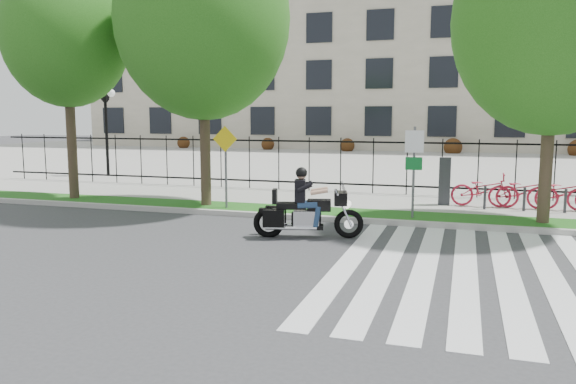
% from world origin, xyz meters
% --- Properties ---
extents(ground, '(120.00, 120.00, 0.00)m').
position_xyz_m(ground, '(0.00, 0.00, 0.00)').
color(ground, '#353538').
rests_on(ground, ground).
extents(curb, '(60.00, 0.20, 0.15)m').
position_xyz_m(curb, '(0.00, 4.10, 0.07)').
color(curb, '#A6A39C').
rests_on(curb, ground).
extents(grass_verge, '(60.00, 1.50, 0.15)m').
position_xyz_m(grass_verge, '(0.00, 4.95, 0.07)').
color(grass_verge, '#194F13').
rests_on(grass_verge, ground).
extents(sidewalk, '(60.00, 3.50, 0.15)m').
position_xyz_m(sidewalk, '(0.00, 7.45, 0.07)').
color(sidewalk, gray).
rests_on(sidewalk, ground).
extents(plaza, '(80.00, 34.00, 0.10)m').
position_xyz_m(plaza, '(0.00, 25.00, 0.05)').
color(plaza, gray).
rests_on(plaza, ground).
extents(crosswalk_stripes, '(5.70, 8.00, 0.01)m').
position_xyz_m(crosswalk_stripes, '(4.83, 0.00, 0.01)').
color(crosswalk_stripes, silver).
rests_on(crosswalk_stripes, ground).
extents(iron_fence, '(30.00, 0.06, 2.00)m').
position_xyz_m(iron_fence, '(0.00, 9.20, 1.15)').
color(iron_fence, black).
rests_on(iron_fence, sidewalk).
extents(office_building, '(60.00, 21.90, 20.15)m').
position_xyz_m(office_building, '(0.00, 44.92, 9.97)').
color(office_building, '#A69D85').
rests_on(office_building, ground).
extents(lamp_post_left, '(1.06, 0.70, 4.25)m').
position_xyz_m(lamp_post_left, '(-12.00, 12.00, 3.21)').
color(lamp_post_left, black).
rests_on(lamp_post_left, ground).
extents(street_tree_0, '(4.13, 4.13, 7.81)m').
position_xyz_m(street_tree_0, '(-8.38, 4.95, 5.57)').
color(street_tree_0, '#36291D').
rests_on(street_tree_0, grass_verge).
extents(street_tree_1, '(5.32, 5.32, 8.76)m').
position_xyz_m(street_tree_1, '(-3.40, 4.95, 5.85)').
color(street_tree_1, '#36291D').
rests_on(street_tree_1, grass_verge).
extents(street_tree_2, '(5.09, 5.09, 8.13)m').
position_xyz_m(street_tree_2, '(6.38, 4.95, 5.34)').
color(street_tree_2, '#36291D').
rests_on(street_tree_2, grass_verge).
extents(sign_pole_regulatory, '(0.50, 0.09, 2.50)m').
position_xyz_m(sign_pole_regulatory, '(3.03, 4.58, 1.74)').
color(sign_pole_regulatory, '#59595B').
rests_on(sign_pole_regulatory, grass_verge).
extents(sign_pole_warning, '(0.78, 0.09, 2.49)m').
position_xyz_m(sign_pole_warning, '(-2.55, 4.58, 1.74)').
color(sign_pole_warning, '#59595B').
rests_on(sign_pole_warning, grass_verge).
extents(motorcycle_rider, '(2.64, 1.12, 2.07)m').
position_xyz_m(motorcycle_rider, '(0.77, 1.92, 0.69)').
color(motorcycle_rider, black).
rests_on(motorcycle_rider, ground).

